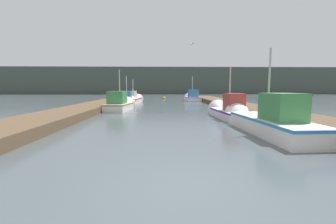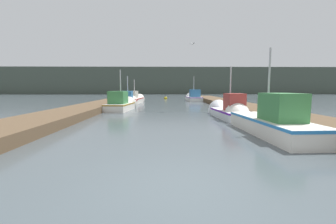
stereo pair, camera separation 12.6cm
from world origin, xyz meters
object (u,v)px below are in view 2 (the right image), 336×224
fishing_boat_5 (193,97)px  channel_buoy (166,98)px  fishing_boat_0 (263,120)px  fishing_boat_3 (128,101)px  fishing_boat_2 (122,104)px  fishing_boat_4 (135,99)px  fishing_boat_1 (228,111)px  seagull_lead (192,44)px  mooring_piling_1 (231,106)px

fishing_boat_5 → channel_buoy: size_ratio=4.66×
fishing_boat_0 → fishing_boat_3: 15.98m
fishing_boat_5 → channel_buoy: bearing=122.5°
fishing_boat_2 → fishing_boat_4: size_ratio=0.84×
fishing_boat_5 → fishing_boat_3: bearing=-135.9°
fishing_boat_1 → channel_buoy: 23.69m
fishing_boat_0 → fishing_boat_3: fishing_boat_0 is taller
fishing_boat_2 → fishing_boat_5: size_ratio=1.02×
fishing_boat_4 → seagull_lead: bearing=-52.8°
fishing_boat_0 → seagull_lead: size_ratio=12.86×
fishing_boat_0 → fishing_boat_4: bearing=110.9°
fishing_boat_2 → mooring_piling_1: size_ratio=4.94×
fishing_boat_1 → fishing_boat_5: fishing_boat_5 is taller
fishing_boat_3 → seagull_lead: bearing=-39.8°
channel_buoy → mooring_piling_1: bearing=-76.2°
fishing_boat_4 → mooring_piling_1: size_ratio=5.89×
fishing_boat_2 → mooring_piling_1: fishing_boat_2 is taller
fishing_boat_0 → fishing_boat_1: size_ratio=1.39×
fishing_boat_0 → fishing_boat_5: fishing_boat_0 is taller
fishing_boat_3 → fishing_boat_4: size_ratio=0.82×
fishing_boat_2 → seagull_lead: size_ratio=9.44×
fishing_boat_1 → mooring_piling_1: bearing=67.3°
fishing_boat_1 → fishing_boat_5: size_ratio=1.00×
fishing_boat_1 → fishing_boat_2: fishing_boat_2 is taller
channel_buoy → seagull_lead: (2.03, -19.09, 5.27)m
fishing_boat_1 → fishing_boat_2: size_ratio=0.98×
fishing_boat_3 → mooring_piling_1: bearing=-34.8°
fishing_boat_1 → fishing_boat_5: (0.11, 17.97, 0.08)m
fishing_boat_1 → mooring_piling_1: fishing_boat_1 is taller
fishing_boat_3 → fishing_boat_4: 4.63m
fishing_boat_2 → fishing_boat_4: (-0.02, 8.94, -0.05)m
mooring_piling_1 → fishing_boat_5: bearing=93.9°
fishing_boat_0 → fishing_boat_3: (-8.08, 13.79, -0.03)m
fishing_boat_2 → fishing_boat_3: (-0.13, 4.31, -0.04)m
fishing_boat_4 → fishing_boat_0: bearing=-61.4°
fishing_boat_2 → seagull_lead: 7.69m
fishing_boat_5 → mooring_piling_1: (1.00, -14.85, -0.01)m
fishing_boat_2 → fishing_boat_1: bearing=-26.2°
fishing_boat_4 → mooring_piling_1: bearing=-45.0°
fishing_boat_0 → fishing_boat_5: bearing=87.8°
fishing_boat_5 → mooring_piling_1: 14.88m
channel_buoy → fishing_boat_3: bearing=-105.7°
fishing_boat_1 → seagull_lead: seagull_lead is taller
seagull_lead → fishing_boat_0: bearing=155.1°
fishing_boat_2 → fishing_boat_5: bearing=65.0°
seagull_lead → mooring_piling_1: bearing=-149.2°
fishing_boat_3 → fishing_boat_0: bearing=-60.6°
fishing_boat_0 → fishing_boat_3: size_ratio=1.39×
fishing_boat_3 → fishing_boat_5: size_ratio=1.00×
fishing_boat_1 → seagull_lead: bearing=110.0°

